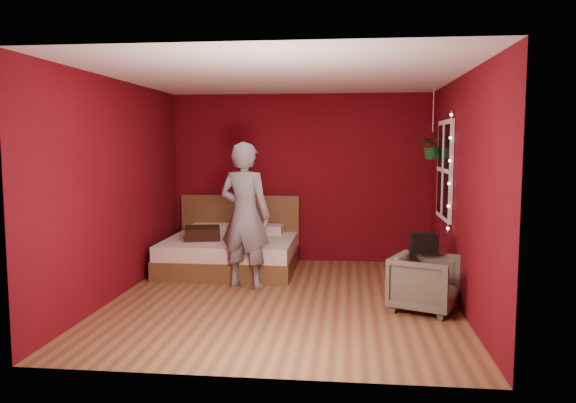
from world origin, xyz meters
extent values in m
plane|color=olive|center=(0.00, 0.00, 0.00)|extent=(4.50, 4.50, 0.00)
cube|color=#610A16|center=(0.00, 2.26, 1.30)|extent=(4.00, 0.02, 2.60)
cube|color=#610A16|center=(0.00, -2.26, 1.30)|extent=(4.00, 0.02, 2.60)
cube|color=#610A16|center=(-2.01, 0.00, 1.30)|extent=(0.02, 4.50, 2.60)
cube|color=#610A16|center=(2.01, 0.00, 1.30)|extent=(0.02, 4.50, 2.60)
cube|color=white|center=(0.00, 0.00, 2.61)|extent=(4.00, 4.50, 0.02)
cube|color=white|center=(1.97, 0.90, 1.50)|extent=(0.04, 0.97, 1.27)
cube|color=black|center=(1.96, 0.90, 1.50)|extent=(0.02, 0.85, 1.15)
cube|color=white|center=(1.95, 0.90, 1.50)|extent=(0.03, 0.05, 1.15)
cube|color=white|center=(1.95, 0.90, 1.50)|extent=(0.03, 0.85, 0.05)
cylinder|color=silver|center=(1.94, 0.38, 1.50)|extent=(0.01, 0.01, 1.45)
sphere|color=#FFF2CC|center=(1.94, 0.38, 0.83)|extent=(0.04, 0.04, 0.04)
sphere|color=#FFF2CC|center=(1.94, 0.38, 1.09)|extent=(0.04, 0.04, 0.04)
sphere|color=#FFF2CC|center=(1.94, 0.38, 1.36)|extent=(0.04, 0.04, 0.04)
sphere|color=#FFF2CC|center=(1.94, 0.38, 1.63)|extent=(0.04, 0.04, 0.04)
sphere|color=#FFF2CC|center=(1.94, 0.38, 1.90)|extent=(0.04, 0.04, 0.04)
sphere|color=#FFF2CC|center=(1.94, 0.38, 2.17)|extent=(0.04, 0.04, 0.04)
cube|color=brown|center=(-0.95, 1.41, 0.13)|extent=(1.87, 1.59, 0.26)
cube|color=beige|center=(-0.95, 1.41, 0.36)|extent=(1.83, 1.56, 0.21)
cube|color=brown|center=(-0.95, 2.16, 0.51)|extent=(1.87, 0.07, 1.03)
cube|color=silver|center=(-1.37, 1.94, 0.53)|extent=(0.56, 0.35, 0.13)
cube|color=silver|center=(-0.53, 1.94, 0.53)|extent=(0.56, 0.35, 0.13)
imported|color=slate|center=(-0.55, 0.50, 0.93)|extent=(0.77, 0.61, 1.86)
imported|color=#61604C|center=(1.60, -0.28, 0.31)|extent=(0.89, 0.88, 0.62)
cube|color=black|center=(1.60, -0.13, 0.73)|extent=(0.32, 0.18, 0.22)
cube|color=#321810|center=(-1.33, 1.34, 0.55)|extent=(0.60, 0.60, 0.17)
cylinder|color=silver|center=(1.88, 1.41, 2.30)|extent=(0.01, 0.01, 0.61)
imported|color=#1A5D26|center=(1.88, 1.41, 1.81)|extent=(0.37, 0.33, 0.37)
camera|label=1|loc=(0.77, -6.45, 1.85)|focal=35.00mm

